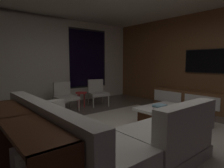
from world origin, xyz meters
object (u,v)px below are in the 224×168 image
at_px(coffee_table, 172,117).
at_px(book_stack_on_coffee_table, 160,106).
at_px(accent_chair_near_window, 97,91).
at_px(mounted_tv, 205,61).
at_px(sectional_couch, 94,138).
at_px(side_stool, 81,95).
at_px(media_console, 207,102).
at_px(accent_chair_by_curtain, 65,95).
at_px(console_table_behind_couch, 19,144).

bearing_deg(coffee_table, book_stack_on_coffee_table, 137.66).
bearing_deg(coffee_table, accent_chair_near_window, 91.17).
distance_m(book_stack_on_coffee_table, mounted_tv, 2.28).
height_order(sectional_couch, side_stool, sectional_couch).
bearing_deg(media_console, accent_chair_near_window, 124.51).
distance_m(accent_chair_near_window, accent_chair_by_curtain, 1.09).
bearing_deg(book_stack_on_coffee_table, coffee_table, -42.34).
bearing_deg(media_console, accent_chair_by_curtain, 138.14).
bearing_deg(console_table_behind_couch, coffee_table, 0.22).
bearing_deg(console_table_behind_couch, accent_chair_by_curtain, 55.13).
bearing_deg(mounted_tv, side_stool, 137.83).
xyz_separation_m(sectional_couch, media_console, (3.76, 0.18, -0.04)).
relative_size(sectional_couch, side_stool, 5.43).
height_order(coffee_table, mounted_tv, mounted_tv).
bearing_deg(accent_chair_by_curtain, accent_chair_near_window, 0.22).
relative_size(book_stack_on_coffee_table, media_console, 0.08).
relative_size(coffee_table, console_table_behind_couch, 0.55).
xyz_separation_m(accent_chair_near_window, console_table_behind_couch, (-2.91, -2.62, -0.02)).
relative_size(accent_chair_near_window, media_console, 0.25).
height_order(accent_chair_near_window, mounted_tv, mounted_tv).
height_order(coffee_table, media_console, media_console).
relative_size(coffee_table, side_stool, 2.52).
bearing_deg(sectional_couch, accent_chair_near_window, 53.93).
bearing_deg(accent_chair_near_window, mounted_tv, -50.59).
bearing_deg(book_stack_on_coffee_table, sectional_couch, -170.53).
height_order(book_stack_on_coffee_table, side_stool, side_stool).
relative_size(accent_chair_by_curtain, console_table_behind_couch, 0.37).
bearing_deg(accent_chair_near_window, accent_chair_by_curtain, -179.78).
relative_size(mounted_tv, console_table_behind_couch, 0.53).
height_order(sectional_couch, book_stack_on_coffee_table, sectional_couch).
bearing_deg(console_table_behind_couch, side_stool, 48.07).
bearing_deg(console_table_behind_couch, mounted_tv, 2.99).
bearing_deg(sectional_couch, coffee_table, 3.92).
bearing_deg(accent_chair_near_window, sectional_couch, -126.07).
bearing_deg(mounted_tv, console_table_behind_couch, -177.01).
height_order(accent_chair_by_curtain, side_stool, accent_chair_by_curtain).
relative_size(side_stool, console_table_behind_couch, 0.22).
height_order(coffee_table, side_stool, side_stool).
relative_size(sectional_couch, mounted_tv, 2.23).
relative_size(sectional_couch, accent_chair_by_curtain, 3.21).
bearing_deg(book_stack_on_coffee_table, accent_chair_near_window, 86.86).
height_order(accent_chair_near_window, accent_chair_by_curtain, same).
relative_size(coffee_table, media_console, 0.37).
xyz_separation_m(sectional_couch, side_stool, (1.39, 2.69, 0.08)).
bearing_deg(book_stack_on_coffee_table, side_stool, 101.30).
height_order(side_stool, mounted_tv, mounted_tv).
relative_size(accent_chair_by_curtain, side_stool, 1.70).
xyz_separation_m(book_stack_on_coffee_table, accent_chair_near_window, (0.13, 2.43, 0.03)).
xyz_separation_m(book_stack_on_coffee_table, media_console, (1.89, -0.13, -0.15)).
bearing_deg(accent_chair_near_window, book_stack_on_coffee_table, -93.14).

